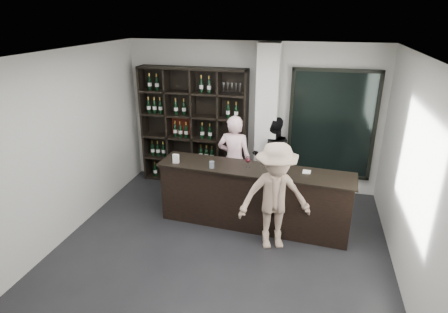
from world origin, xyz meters
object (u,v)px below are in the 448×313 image
(taster_pink, at_px, (234,160))
(taster_black, at_px, (272,156))
(wine_shelf, at_px, (194,127))
(customer, at_px, (275,197))
(tasting_counter, at_px, (253,197))

(taster_pink, xyz_separation_m, taster_black, (0.63, 0.53, -0.06))
(wine_shelf, height_order, customer, wine_shelf)
(wine_shelf, xyz_separation_m, customer, (1.90, -1.98, -0.36))
(tasting_counter, height_order, customer, customer)
(customer, bearing_deg, tasting_counter, 108.21)
(wine_shelf, bearing_deg, taster_black, -5.76)
(customer, bearing_deg, wine_shelf, 114.24)
(taster_pink, bearing_deg, customer, 124.65)
(taster_black, relative_size, customer, 0.93)
(wine_shelf, relative_size, tasting_counter, 0.76)
(wine_shelf, xyz_separation_m, tasting_counter, (1.50, -1.47, -0.67))
(taster_pink, bearing_deg, taster_black, -140.49)
(customer, bearing_deg, taster_black, 78.74)
(tasting_counter, relative_size, taster_pink, 1.88)
(taster_black, distance_m, customer, 1.84)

